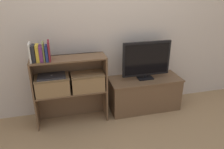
% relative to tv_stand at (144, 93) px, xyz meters
% --- Properties ---
extents(ground_plane, '(16.00, 16.00, 0.00)m').
position_rel_tv_stand_xyz_m(ground_plane, '(-0.51, -0.21, -0.24)').
color(ground_plane, '#A37F56').
extents(wall_back, '(10.00, 0.05, 2.40)m').
position_rel_tv_stand_xyz_m(wall_back, '(-0.51, 0.24, 0.96)').
color(wall_back, beige).
rests_on(wall_back, ground_plane).
extents(tv_stand, '(1.04, 0.44, 0.49)m').
position_rel_tv_stand_xyz_m(tv_stand, '(0.00, 0.00, 0.00)').
color(tv_stand, brown).
rests_on(tv_stand, ground_plane).
extents(tv, '(0.69, 0.14, 0.55)m').
position_rel_tv_stand_xyz_m(tv, '(0.00, -0.00, 0.53)').
color(tv, black).
rests_on(tv, tv_stand).
extents(bookshelf_lower_tier, '(0.93, 0.28, 0.46)m').
position_rel_tv_stand_xyz_m(bookshelf_lower_tier, '(-1.07, -0.01, 0.05)').
color(bookshelf_lower_tier, brown).
rests_on(bookshelf_lower_tier, ground_plane).
extents(bookshelf_upper_tier, '(0.93, 0.28, 0.46)m').
position_rel_tv_stand_xyz_m(bookshelf_upper_tier, '(-1.07, -0.01, 0.51)').
color(bookshelf_upper_tier, brown).
rests_on(bookshelf_upper_tier, bookshelf_lower_tier).
extents(book_ivory, '(0.02, 0.15, 0.22)m').
position_rel_tv_stand_xyz_m(book_ivory, '(-1.50, -0.10, 0.79)').
color(book_ivory, silver).
rests_on(book_ivory, bookshelf_upper_tier).
extents(book_charcoal, '(0.04, 0.12, 0.20)m').
position_rel_tv_stand_xyz_m(book_charcoal, '(-1.46, -0.10, 0.77)').
color(book_charcoal, '#232328').
rests_on(book_charcoal, bookshelf_upper_tier).
extents(book_mustard, '(0.04, 0.15, 0.20)m').
position_rel_tv_stand_xyz_m(book_mustard, '(-1.42, -0.10, 0.77)').
color(book_mustard, gold).
rests_on(book_mustard, bookshelf_upper_tier).
extents(book_plum, '(0.04, 0.14, 0.18)m').
position_rel_tv_stand_xyz_m(book_plum, '(-1.38, -0.10, 0.77)').
color(book_plum, '#6B2D66').
rests_on(book_plum, bookshelf_upper_tier).
extents(book_olive, '(0.02, 0.13, 0.22)m').
position_rel_tv_stand_xyz_m(book_olive, '(-1.35, -0.10, 0.79)').
color(book_olive, olive).
rests_on(book_olive, bookshelf_upper_tier).
extents(book_navy, '(0.03, 0.16, 0.18)m').
position_rel_tv_stand_xyz_m(book_navy, '(-1.32, -0.10, 0.77)').
color(book_navy, navy).
rests_on(book_navy, bookshelf_upper_tier).
extents(book_maroon, '(0.02, 0.16, 0.24)m').
position_rel_tv_stand_xyz_m(book_maroon, '(-1.29, -0.10, 0.79)').
color(book_maroon, maroon).
rests_on(book_maroon, bookshelf_upper_tier).
extents(storage_basket_left, '(0.42, 0.25, 0.23)m').
position_rel_tv_stand_xyz_m(storage_basket_left, '(-1.29, -0.08, 0.34)').
color(storage_basket_left, '#937047').
rests_on(storage_basket_left, bookshelf_lower_tier).
extents(storage_basket_right, '(0.42, 0.25, 0.23)m').
position_rel_tv_stand_xyz_m(storage_basket_right, '(-0.85, -0.08, 0.34)').
color(storage_basket_right, '#937047').
rests_on(storage_basket_right, bookshelf_lower_tier).
extents(laptop, '(0.34, 0.22, 0.02)m').
position_rel_tv_stand_xyz_m(laptop, '(-1.29, -0.08, 0.46)').
color(laptop, '#2D2D33').
rests_on(laptop, storage_basket_left).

